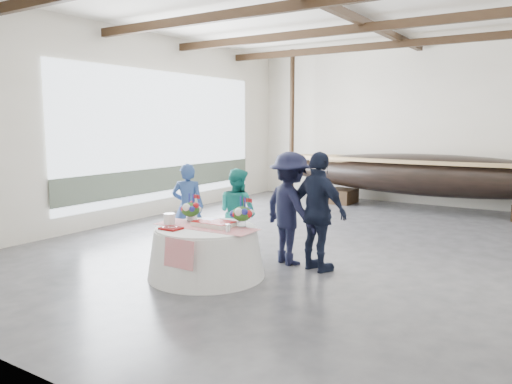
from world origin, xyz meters
The scene contains 14 objects.
floor centered at (0.00, 0.00, 0.00)m, with size 10.00×12.00×0.01m, color #3D3D42.
wall_back centered at (0.00, 6.00, 2.25)m, with size 10.00×0.02×4.50m, color silver.
wall_front centered at (0.00, -6.00, 2.25)m, with size 10.00×0.02×4.50m, color silver.
wall_left centered at (-5.00, 0.00, 2.25)m, with size 0.02×12.00×4.50m, color silver.
ceiling centered at (0.00, 0.00, 4.50)m, with size 10.00×12.00×0.01m, color white.
pavilion_structure centered at (0.00, 0.84, 4.00)m, with size 9.80×11.76×4.50m.
open_bay centered at (-4.95, 1.00, 1.83)m, with size 0.03×7.00×3.20m.
longboat_display centered at (0.61, 4.92, 0.97)m, with size 8.08×1.62×1.51m.
banquet_table centered at (-0.74, -2.74, 0.38)m, with size 1.78×1.78×0.77m.
tabletop_items centered at (-0.79, -2.57, 0.91)m, with size 1.66×0.99×0.40m.
guest_woman_blue centered at (-2.03, -1.65, 0.80)m, with size 0.58×0.38×1.60m, color navy.
guest_woman_teal centered at (-1.02, -1.50, 0.77)m, with size 0.75×0.59×1.55m, color teal.
guest_man_left centered at (-0.01, -1.43, 0.93)m, with size 1.20×0.69×1.86m, color black.
guest_man_right centered at (0.57, -1.56, 0.94)m, with size 1.11×0.46×1.89m, color black.
Camera 1 is at (3.93, -8.54, 2.33)m, focal length 35.00 mm.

